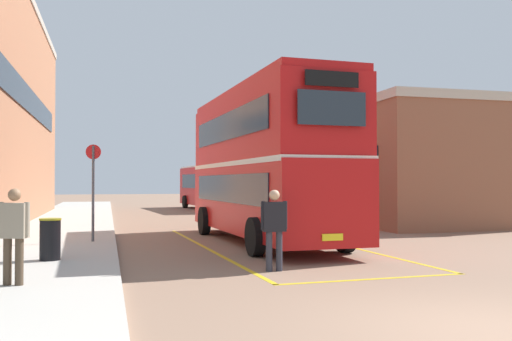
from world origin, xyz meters
TOP-DOWN VIEW (x-y plane):
  - ground_plane at (0.00, 14.40)m, footprint 135.60×135.60m
  - sidewalk_left at (-6.50, 16.80)m, footprint 4.00×57.60m
  - depot_building_right at (8.75, 18.46)m, footprint 6.63×12.43m
  - double_decker_bus at (0.02, 10.82)m, footprint 3.13×10.06m
  - single_deck_bus at (2.13, 31.47)m, footprint 3.23×9.92m
  - pedestrian_boarding at (-1.31, 5.32)m, footprint 0.58×0.25m
  - pedestrian_waiting_near at (-6.30, 4.20)m, footprint 0.53×0.37m
  - litter_bin at (-5.99, 7.26)m, footprint 0.48×0.48m
  - bus_stop_sign at (-5.16, 11.12)m, footprint 0.44×0.08m
  - bay_marking_yellow at (0.06, 8.94)m, footprint 4.70×12.14m

SIDE VIEW (x-z plane):
  - ground_plane at x=0.00m, z-range 0.00..0.00m
  - bay_marking_yellow at x=0.06m, z-range 0.00..0.01m
  - sidewalk_left at x=-6.50m, z-range 0.00..0.14m
  - litter_bin at x=-5.99m, z-range 0.14..1.08m
  - pedestrian_boarding at x=-1.31m, z-range 0.14..1.87m
  - pedestrian_waiting_near at x=-6.30m, z-range 0.26..1.91m
  - single_deck_bus at x=2.13m, z-range 0.13..3.15m
  - bus_stop_sign at x=-5.16m, z-range 0.42..3.29m
  - double_decker_bus at x=0.02m, z-range 0.14..4.89m
  - depot_building_right at x=8.75m, z-range 0.00..5.41m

